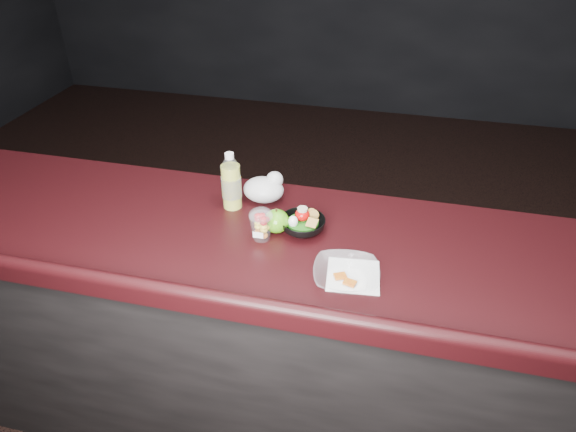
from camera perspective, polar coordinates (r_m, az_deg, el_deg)
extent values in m
cube|color=black|center=(2.09, 1.48, -14.42)|extent=(4.00, 0.65, 0.98)
cube|color=black|center=(1.74, 1.73, -3.21)|extent=(4.06, 0.71, 0.04)
cylinder|color=gold|center=(1.88, -6.30, 3.27)|extent=(0.07, 0.07, 0.17)
cylinder|color=white|center=(1.88, -6.30, 3.27)|extent=(0.07, 0.07, 0.17)
cone|color=white|center=(1.83, -6.49, 5.96)|extent=(0.07, 0.07, 0.03)
cylinder|color=white|center=(1.82, -6.54, 6.66)|extent=(0.03, 0.03, 0.02)
cylinder|color=#072D99|center=(1.88, -6.30, 3.27)|extent=(0.07, 0.07, 0.08)
ellipsoid|color=white|center=(1.69, -3.03, 0.09)|extent=(0.08, 0.08, 0.04)
ellipsoid|color=#267F0E|center=(1.75, -1.28, -0.57)|extent=(0.09, 0.09, 0.08)
cylinder|color=black|center=(1.73, -1.30, 0.64)|extent=(0.01, 0.01, 0.01)
ellipsoid|color=silver|center=(1.92, -2.73, 2.95)|extent=(0.15, 0.13, 0.09)
sphere|color=silver|center=(1.91, -1.50, 4.04)|extent=(0.06, 0.06, 0.06)
imported|color=black|center=(1.76, 1.64, -1.00)|extent=(0.18, 0.18, 0.05)
cylinder|color=#0F470C|center=(1.76, 1.64, -0.73)|extent=(0.11, 0.11, 0.01)
ellipsoid|color=#AE0807|center=(1.76, 1.61, 0.15)|extent=(0.05, 0.05, 0.04)
cylinder|color=beige|center=(1.74, 1.62, 0.76)|extent=(0.04, 0.04, 0.01)
ellipsoid|color=white|center=(1.74, 0.58, -0.62)|extent=(0.03, 0.03, 0.04)
imported|color=silver|center=(1.56, 6.47, -6.59)|extent=(0.22, 0.22, 0.05)
cube|color=#990F0C|center=(1.58, 5.81, -6.65)|extent=(0.05, 0.04, 0.01)
cube|color=#990F0C|center=(1.56, 6.87, -7.36)|extent=(0.04, 0.04, 0.01)
cube|color=white|center=(1.60, 7.25, -6.59)|extent=(0.18, 0.18, 0.00)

